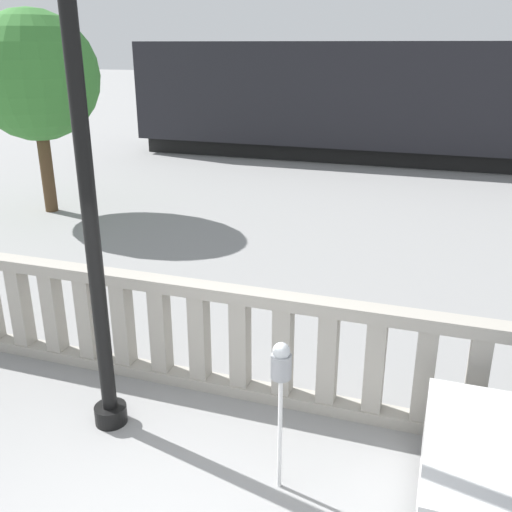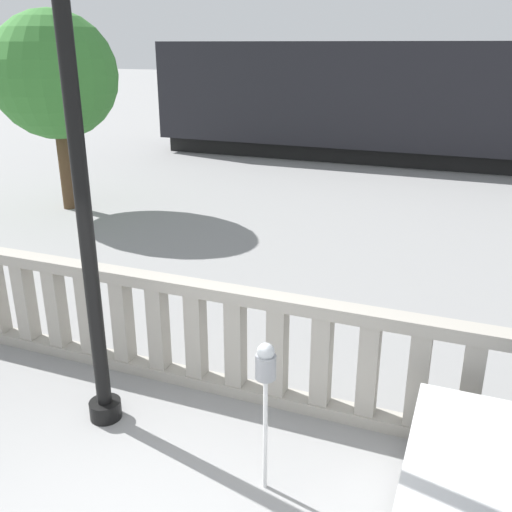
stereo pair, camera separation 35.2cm
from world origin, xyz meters
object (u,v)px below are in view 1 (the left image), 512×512
(lamppost, at_px, (76,85))
(train_near, at_px, (467,102))
(parking_meter, at_px, (281,373))
(tree_left, at_px, (35,77))

(lamppost, xyz_separation_m, train_near, (3.55, 16.08, -1.44))
(parking_meter, xyz_separation_m, tree_left, (-7.90, 7.13, 1.93))
(train_near, bearing_deg, lamppost, -102.46)
(train_near, height_order, tree_left, tree_left)
(train_near, xyz_separation_m, tree_left, (-9.47, -9.29, 1.09))
(lamppost, height_order, parking_meter, lamppost)
(tree_left, bearing_deg, train_near, 44.45)
(lamppost, xyz_separation_m, parking_meter, (1.99, -0.34, -2.29))
(train_near, bearing_deg, tree_left, -135.55)
(lamppost, distance_m, parking_meter, 3.05)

